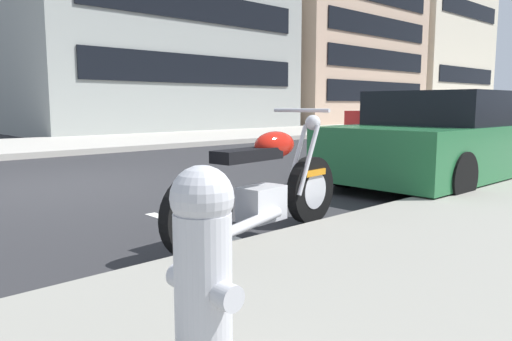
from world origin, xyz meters
The scene contains 10 objects.
ground_plane centered at (0.00, 0.00, 0.00)m, with size 260.00×260.00×0.00m, color #28282B.
sidewalk_far_curb centered at (12.00, 6.58, 0.07)m, with size 120.00×5.00×0.14m, color #ADA89E.
parking_stall_stripe centered at (0.00, -3.48, 0.00)m, with size 0.12×2.20×0.01m, color silver.
parked_motorcycle centered at (0.22, -3.91, 0.43)m, with size 2.16×0.63×1.13m.
parked_car_across_street centered at (4.34, -3.55, 0.64)m, with size 4.17×1.90×1.35m.
car_opposite_curb centered at (14.73, 3.50, 0.70)m, with size 4.34×2.06×1.50m.
fire_hydrant centered at (-1.64, -5.50, 0.57)m, with size 0.24×0.36×0.80m.
townhouse_near_left centered at (9.13, 13.02, 5.74)m, with size 11.81×8.37×11.47m.
townhouse_corner_block centered at (21.57, 14.56, 4.30)m, with size 10.92×11.44×8.60m.
townhouse_mid_block centered at (32.79, 13.09, 7.33)m, with size 9.84×8.50×14.66m.
Camera 1 is at (-2.71, -6.93, 1.16)m, focal length 34.61 mm.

